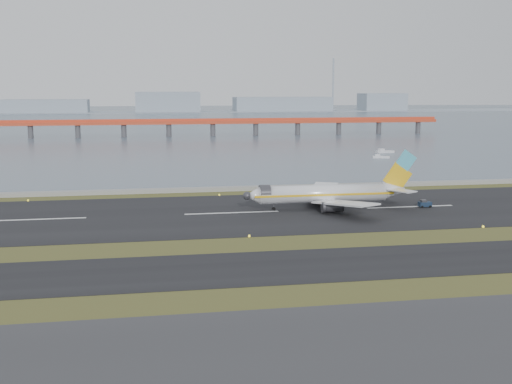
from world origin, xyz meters
The scene contains 11 objects.
ground centered at (0.00, 0.00, 0.00)m, with size 1000.00×1000.00×0.00m, color #394A1A.
taxiway_strip centered at (0.00, -12.00, 0.05)m, with size 1000.00×18.00×0.10m, color black.
runway_strip centered at (0.00, 30.00, 0.05)m, with size 1000.00×45.00×0.10m, color black.
seawall centered at (0.00, 60.00, 0.50)m, with size 1000.00×2.50×1.00m, color gray.
bay_water centered at (0.00, 460.00, 0.00)m, with size 1400.00×800.00×1.30m, color #475766.
red_pier centered at (20.00, 250.00, 7.28)m, with size 260.00×5.00×10.20m.
far_shoreline centered at (13.62, 620.00, 6.07)m, with size 1400.00×80.00×60.50m.
airliner centered at (21.73, 30.95, 3.46)m, with size 38.52×32.89×12.80m.
pushback_tug centered at (43.02, 29.02, 0.85)m, with size 2.75×1.63×1.76m.
workboat_near centered at (70.26, 127.27, 0.48)m, with size 6.55×3.63×1.52m.
workboat_far centered at (78.78, 145.38, 0.59)m, with size 8.03×3.87×1.87m.
Camera 1 is at (-18.18, -102.06, 26.22)m, focal length 45.00 mm.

